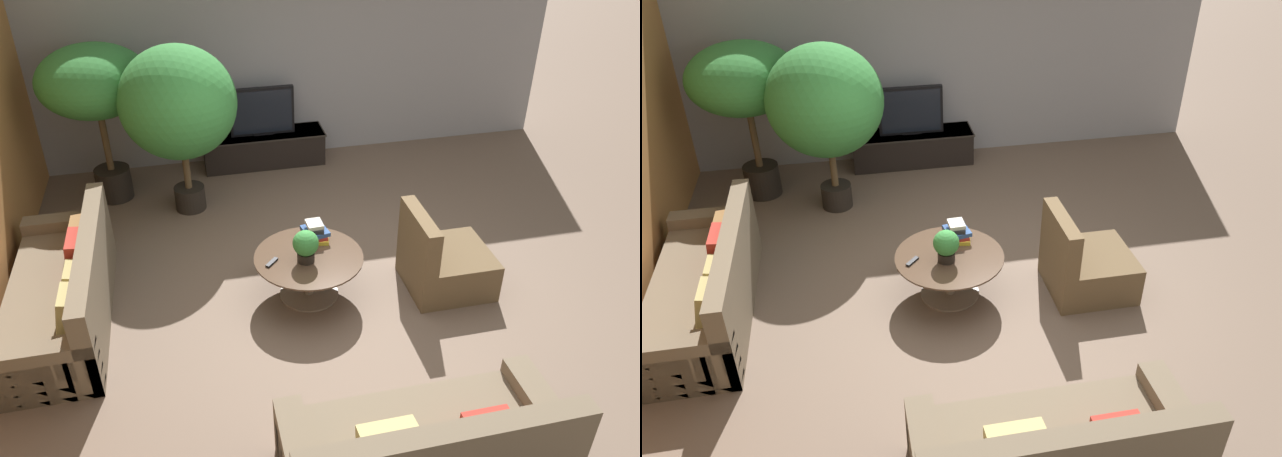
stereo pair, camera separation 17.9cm
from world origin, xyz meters
TOP-DOWN VIEW (x-y plane):
  - ground_plane at (0.00, 0.00)m, footprint 24.00×24.00m
  - back_wall_stone at (0.00, 3.26)m, footprint 7.40×0.12m
  - media_console at (-0.36, 2.94)m, footprint 1.64×0.50m
  - television at (-0.36, 2.94)m, footprint 0.85×0.13m
  - coffee_table at (-0.36, -0.01)m, footprint 1.05×1.05m
  - couch_by_wall at (-2.62, 0.14)m, footprint 0.84×2.15m
  - couch_near_entry at (-0.03, -2.23)m, footprint 1.94×0.84m
  - armchair_wicker at (0.95, -0.17)m, footprint 0.80×0.76m
  - potted_palm_tall at (-2.30, 2.42)m, footprint 1.27×1.27m
  - potted_palm_corner at (-1.41, 1.94)m, footprint 1.30×1.30m
  - potted_plant_tabletop at (-0.40, -0.08)m, footprint 0.25×0.25m
  - book_stack at (-0.24, 0.26)m, footprint 0.29×0.29m
  - remote_black at (-0.72, -0.05)m, footprint 0.14×0.14m

SIDE VIEW (x-z plane):
  - ground_plane at x=0.00m, z-range 0.00..0.00m
  - media_console at x=-0.36m, z-range 0.01..0.45m
  - armchair_wicker at x=0.95m, z-range -0.16..0.70m
  - couch_near_entry at x=-0.03m, z-range -0.14..0.70m
  - couch_by_wall at x=-2.62m, z-range -0.13..0.71m
  - coffee_table at x=-0.36m, z-range 0.09..0.55m
  - remote_black at x=-0.72m, z-range 0.46..0.48m
  - book_stack at x=-0.24m, z-range 0.44..0.63m
  - potted_plant_tabletop at x=-0.40m, z-range 0.47..0.79m
  - television at x=-0.36m, z-range 0.44..1.07m
  - potted_palm_corner at x=-1.41m, z-range 0.34..2.31m
  - potted_palm_tall at x=-2.30m, z-range 0.48..2.38m
  - back_wall_stone at x=0.00m, z-range 0.00..3.00m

